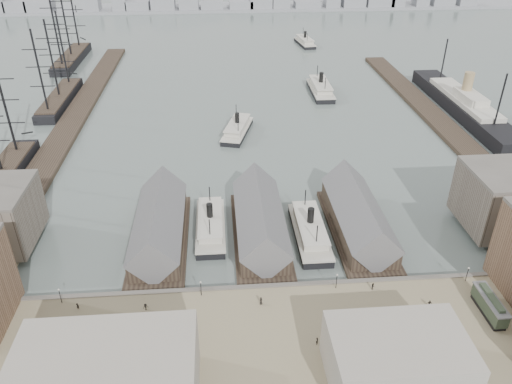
{
  "coord_description": "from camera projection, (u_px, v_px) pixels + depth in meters",
  "views": [
    {
      "loc": [
        -9.66,
        -90.75,
        77.02
      ],
      "look_at": [
        0.0,
        30.0,
        6.0
      ],
      "focal_mm": 35.0,
      "sensor_mm": 36.0,
      "label": 1
    }
  ],
  "objects": [
    {
      "name": "pedestrian_1",
      "position": [
        90.0,
        340.0,
        97.25
      ],
      "size": [
        0.73,
        0.89,
        1.7
      ],
      "primitive_type": "imported",
      "rotation": [
        0.0,
        0.0,
        4.6
      ],
      "color": "black",
      "rests_on": "quay"
    },
    {
      "name": "ferry_shed_west",
      "position": [
        159.0,
        226.0,
        128.04
      ],
      "size": [
        14.0,
        42.0,
        12.6
      ],
      "color": "#2D231C",
      "rests_on": "ground"
    },
    {
      "name": "pedestrian_2",
      "position": [
        146.0,
        307.0,
        105.22
      ],
      "size": [
        1.21,
        0.88,
        1.69
      ],
      "primitive_type": "imported",
      "rotation": [
        0.0,
        0.0,
        0.25
      ],
      "color": "black",
      "rests_on": "quay"
    },
    {
      "name": "pedestrian_0",
      "position": [
        78.0,
        306.0,
        105.51
      ],
      "size": [
        0.71,
        0.61,
        1.63
      ],
      "primitive_type": "imported",
      "rotation": [
        0.0,
        0.0,
        2.8
      ],
      "color": "black",
      "rests_on": "quay"
    },
    {
      "name": "pedestrian_8",
      "position": [
        429.0,
        304.0,
        105.95
      ],
      "size": [
        1.13,
        0.68,
        1.81
      ],
      "primitive_type": "imported",
      "rotation": [
        0.0,
        0.0,
        6.05
      ],
      "color": "black",
      "rests_on": "quay"
    },
    {
      "name": "pedestrian_5",
      "position": [
        317.0,
        341.0,
        97.1
      ],
      "size": [
        0.66,
        0.75,
        1.72
      ],
      "primitive_type": "imported",
      "rotation": [
        0.0,
        0.0,
        1.18
      ],
      "color": "black",
      "rests_on": "quay"
    },
    {
      "name": "pedestrian_3",
      "position": [
        174.0,
        340.0,
        97.22
      ],
      "size": [
        0.67,
        1.07,
        1.69
      ],
      "primitive_type": "imported",
      "rotation": [
        0.0,
        0.0,
        1.29
      ],
      "color": "black",
      "rests_on": "quay"
    },
    {
      "name": "pedestrian_7",
      "position": [
        404.0,
        347.0,
        95.83
      ],
      "size": [
        1.01,
        1.25,
        1.69
      ],
      "primitive_type": "imported",
      "rotation": [
        0.0,
        0.0,
        1.98
      ],
      "color": "black",
      "rests_on": "quay"
    },
    {
      "name": "seawall",
      "position": [
        268.0,
        289.0,
        112.6
      ],
      "size": [
        180.0,
        1.2,
        2.3
      ],
      "primitive_type": "cube",
      "color": "#59544C",
      "rests_on": "ground"
    },
    {
      "name": "horse_cart_left",
      "position": [
        66.0,
        324.0,
        101.0
      ],
      "size": [
        4.85,
        2.4,
        1.66
      ],
      "rotation": [
        0.0,
        0.0,
        1.35
      ],
      "color": "black",
      "rests_on": "quay"
    },
    {
      "name": "ferry_open_near",
      "position": [
        237.0,
        129.0,
        189.19
      ],
      "size": [
        13.87,
        26.02,
        8.9
      ],
      "rotation": [
        0.0,
        0.0,
        -0.27
      ],
      "color": "black",
      "rests_on": "ground"
    },
    {
      "name": "pedestrian_6",
      "position": [
        373.0,
        286.0,
        110.94
      ],
      "size": [
        0.8,
        0.93,
        1.65
      ],
      "primitive_type": "imported",
      "rotation": [
        0.0,
        0.0,
        1.33
      ],
      "color": "black",
      "rests_on": "quay"
    },
    {
      "name": "ferry_open_mid",
      "position": [
        320.0,
        88.0,
        228.8
      ],
      "size": [
        9.07,
        29.18,
        10.38
      ],
      "rotation": [
        0.0,
        0.0,
        -0.01
      ],
      "color": "black",
      "rests_on": "ground"
    },
    {
      "name": "west_wharf",
      "position": [
        72.0,
        122.0,
        198.57
      ],
      "size": [
        10.0,
        220.0,
        1.6
      ],
      "primitive_type": "cube",
      "color": "#2D231C",
      "rests_on": "ground"
    },
    {
      "name": "horse_cart_right",
      "position": [
        403.0,
        330.0,
        99.49
      ],
      "size": [
        4.61,
        1.64,
        1.63
      ],
      "rotation": [
        0.0,
        0.0,
        1.58
      ],
      "color": "black",
      "rests_on": "quay"
    },
    {
      "name": "ocean_steamer",
      "position": [
        463.0,
        105.0,
        206.89
      ],
      "size": [
        11.8,
        86.27,
        17.25
      ],
      "color": "black",
      "rests_on": "ground"
    },
    {
      "name": "lamp_post_far_e",
      "position": [
        468.0,
        272.0,
        112.35
      ],
      "size": [
        0.44,
        0.44,
        3.92
      ],
      "color": "black",
      "rests_on": "quay"
    },
    {
      "name": "tram",
      "position": [
        490.0,
        306.0,
        103.82
      ],
      "size": [
        3.0,
        11.25,
        4.0
      ],
      "rotation": [
        0.0,
        0.0,
        0.01
      ],
      "color": "black",
      "rests_on": "quay"
    },
    {
      "name": "street_bldg_center",
      "position": [
        397.0,
        359.0,
        87.97
      ],
      "size": [
        24.0,
        16.0,
        10.0
      ],
      "primitive_type": "cube",
      "color": "gray",
      "rests_on": "quay"
    },
    {
      "name": "lamp_post_near_e",
      "position": [
        337.0,
        278.0,
        110.29
      ],
      "size": [
        0.44,
        0.44,
        3.92
      ],
      "color": "black",
      "rests_on": "quay"
    },
    {
      "name": "ferry_shed_east",
      "position": [
        358.0,
        217.0,
        131.61
      ],
      "size": [
        14.0,
        42.0,
        12.6
      ],
      "color": "#2D231C",
      "rests_on": "ground"
    },
    {
      "name": "pedestrian_4",
      "position": [
        261.0,
        301.0,
        106.77
      ],
      "size": [
        0.62,
        0.91,
        1.79
      ],
      "primitive_type": "imported",
      "rotation": [
        0.0,
        0.0,
        1.51
      ],
      "color": "black",
      "rests_on": "quay"
    },
    {
      "name": "sailing_ship_far",
      "position": [
        72.0,
        57.0,
        272.8
      ],
      "size": [
        9.88,
        54.88,
        40.61
      ],
      "color": "black",
      "rests_on": "ground"
    },
    {
      "name": "ferry_docked_east",
      "position": [
        310.0,
        230.0,
        130.7
      ],
      "size": [
        7.98,
        26.61,
        9.5
      ],
      "color": "black",
      "rests_on": "ground"
    },
    {
      "name": "ground",
      "position": [
        266.0,
        278.0,
        117.66
      ],
      "size": [
        900.0,
        900.0,
        0.0
      ],
      "primitive_type": "plane",
      "color": "#55625E",
      "rests_on": "ground"
    },
    {
      "name": "street_bldg_west",
      "position": [
        108.0,
        374.0,
        84.03
      ],
      "size": [
        30.0,
        16.0,
        12.0
      ],
      "primitive_type": "cube",
      "color": "gray",
      "rests_on": "quay"
    },
    {
      "name": "sailing_ship_mid",
      "position": [
        60.0,
        98.0,
        217.57
      ],
      "size": [
        8.67,
        50.12,
        35.66
      ],
      "color": "black",
      "rests_on": "ground"
    },
    {
      "name": "lamp_post_near_w",
      "position": [
        201.0,
        286.0,
        108.22
      ],
      "size": [
        0.44,
        0.44,
        3.92
      ],
      "color": "black",
      "rests_on": "quay"
    },
    {
      "name": "ferry_docked_west",
      "position": [
        210.0,
        224.0,
        133.26
      ],
      "size": [
        7.61,
        25.38,
        9.06
      ],
      "color": "black",
      "rests_on": "ground"
    },
    {
      "name": "lamp_post_far_w",
      "position": [
        59.0,
        293.0,
        106.16
      ],
      "size": [
        0.44,
        0.44,
        3.92
      ],
      "color": "black",
      "rests_on": "quay"
    },
    {
      "name": "ferry_shed_center",
      "position": [
        260.0,
        222.0,
        129.82
      ],
      "size": [
        14.0,
        42.0,
        12.6
      ],
      "color": "#2D231C",
      "rests_on": "ground"
    },
    {
      "name": "ferry_open_far",
      "position": [
        305.0,
        42.0,
        305.97
      ],
      "size": [
        10.41,
        25.2,
        8.74
      ],
      "rotation": [
        0.0,
        0.0,
        0.13
      ],
      "color": "black",
      "rests_on": "ground"
    },
    {
      "name": "quay",
      "position": [
        276.0,
        339.0,
        99.95
      ],
      "size": [
        180.0,
        30.0,
        2.0
      ],
      "primitive_type": "cube",
      "color": "#807456",
      "rests_on": "ground"
    },
    {
      "name": "east_wharf",
      "position": [
        438.0,
        120.0,
        200.01
      ],
      "size": [
        10.0,
        180.0,
        1.6
      ],
      "primitive_type": "cube",
      "color": "#2D231C",
      "rests_on": "ground"
    },
    {
      "name": "far_shore",
      "position": [
        223.0,
        5.0,
        402.87
      ],
      "size": [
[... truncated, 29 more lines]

